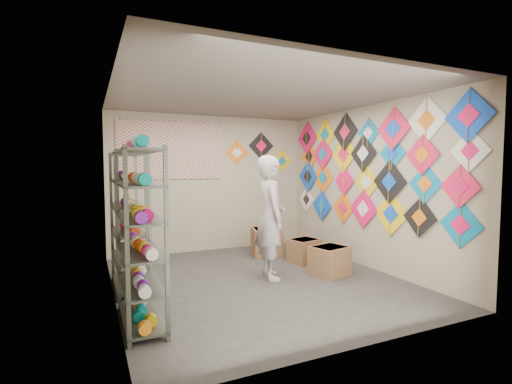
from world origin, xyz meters
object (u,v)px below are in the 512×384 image
shopkeeper (270,217)px  carton_c (267,242)px  carton_a (330,261)px  shelf_rack_front (140,237)px  carton_b (304,251)px  shelf_rack_back (128,220)px

shopkeeper → carton_c: bearing=-12.3°
carton_a → carton_c: carton_c is taller
shopkeeper → carton_c: (0.58, 1.29, -0.67)m
shelf_rack_front → carton_a: (2.91, 0.64, -0.72)m
carton_c → shelf_rack_front: bearing=-124.7°
shopkeeper → carton_c: 1.57m
shopkeeper → carton_b: (0.96, 0.57, -0.73)m
shelf_rack_back → shopkeeper: size_ratio=1.02×
shelf_rack_front → carton_b: size_ratio=3.80×
carton_b → carton_c: (-0.39, 0.72, 0.05)m
shelf_rack_front → shelf_rack_back: (0.00, 1.30, 0.00)m
shelf_rack_front → carton_c: shelf_rack_front is taller
carton_b → carton_c: 0.82m
carton_b → shopkeeper: bearing=-163.3°
shopkeeper → carton_c: shopkeeper is taller
shelf_rack_back → carton_a: (2.91, -0.66, -0.72)m
shelf_rack_front → carton_c: 3.47m
shelf_rack_front → carton_c: size_ratio=3.23×
shopkeeper → carton_a: (0.90, -0.27, -0.71)m
carton_a → carton_c: 1.60m
shelf_rack_back → carton_b: (2.97, 0.18, -0.75)m
shopkeeper → carton_c: size_ratio=3.16×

